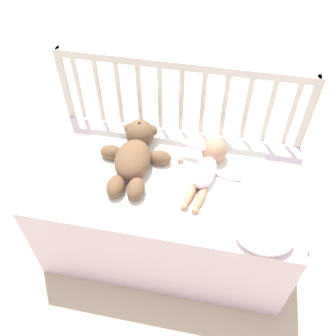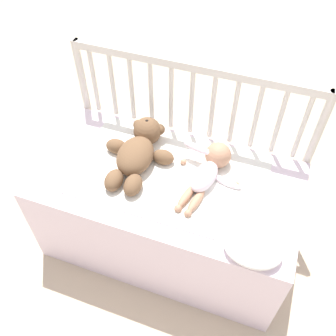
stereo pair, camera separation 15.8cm
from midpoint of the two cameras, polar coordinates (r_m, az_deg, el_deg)
The scene contains 7 objects.
ground_plane at distance 2.03m, azimuth 2.17°, elevation -10.94°, with size 12.00×12.00×0.00m, color #C6B293.
crib_mattress at distance 1.82m, azimuth 2.40°, elevation -6.89°, with size 1.15×0.60×0.51m.
crib_rail at distance 1.76m, azimuth 6.11°, elevation 8.33°, with size 1.15×0.04×0.88m.
blanket at distance 1.63m, azimuth 2.90°, elevation -1.00°, with size 0.83×0.51×0.01m.
teddy_bear at distance 1.65m, azimuth -1.89°, elevation 2.48°, with size 0.32×0.42×0.13m.
baby at distance 1.61m, azimuth 9.12°, elevation -0.31°, with size 0.30×0.38×0.11m.
small_pillow at distance 1.44m, azimuth 15.98°, elevation -11.88°, with size 0.22×0.17×0.06m.
Camera 2 is at (0.35, -0.98, 1.75)m, focal length 40.00 mm.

